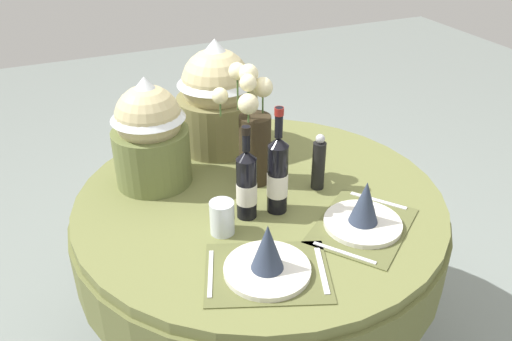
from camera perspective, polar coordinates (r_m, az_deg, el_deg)
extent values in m
cylinder|color=olive|center=(1.81, 0.39, -3.19)|extent=(1.24, 1.24, 0.04)
cylinder|color=#626738|center=(1.88, 0.38, -6.09)|extent=(1.26, 1.26, 0.19)
cylinder|color=black|center=(2.02, 0.36, -11.40)|extent=(0.12, 0.12, 0.65)
cube|color=brown|center=(1.49, 1.20, -10.83)|extent=(0.41, 0.36, 0.00)
cylinder|color=silver|center=(1.48, 1.21, -10.54)|extent=(0.24, 0.24, 0.02)
cone|color=#2D384C|center=(1.43, 1.24, -8.17)|extent=(0.09, 0.09, 0.14)
cube|color=silver|center=(1.48, -4.89, -10.88)|extent=(0.08, 0.18, 0.00)
cube|color=silver|center=(1.50, 7.23, -10.47)|extent=(0.08, 0.18, 0.00)
cube|color=brown|center=(1.69, 11.30, -5.82)|extent=(0.43, 0.41, 0.00)
cylinder|color=silver|center=(1.68, 11.33, -5.54)|extent=(0.24, 0.24, 0.02)
cone|color=#2D384C|center=(1.64, 11.60, -3.32)|extent=(0.09, 0.09, 0.14)
cube|color=silver|center=(1.56, 9.41, -8.68)|extent=(0.12, 0.16, 0.00)
cube|color=silver|center=(1.81, 12.94, -3.16)|extent=(0.13, 0.16, 0.00)
cylinder|color=#332819|center=(1.82, -0.11, 2.30)|extent=(0.11, 0.11, 0.25)
sphere|color=beige|center=(1.71, -0.83, 9.35)|extent=(0.06, 0.06, 0.06)
cylinder|color=#4C7038|center=(1.74, -0.81, 7.19)|extent=(0.01, 0.01, 0.10)
sphere|color=beige|center=(1.74, -0.80, 10.30)|extent=(0.06, 0.06, 0.06)
cylinder|color=#4C7038|center=(1.77, -0.78, 7.89)|extent=(0.01, 0.01, 0.11)
sphere|color=beige|center=(1.75, -3.88, 7.98)|extent=(0.05, 0.05, 0.05)
cylinder|color=#4C7038|center=(1.76, -3.83, 6.64)|extent=(0.01, 0.01, 0.05)
sphere|color=beige|center=(1.76, 0.74, 8.90)|extent=(0.07, 0.07, 0.07)
cylinder|color=#4C7038|center=(1.78, 0.73, 7.18)|extent=(0.01, 0.01, 0.07)
sphere|color=beige|center=(1.77, -2.02, 10.57)|extent=(0.06, 0.06, 0.06)
cylinder|color=#4C7038|center=(1.80, -1.97, 8.23)|extent=(0.01, 0.01, 0.12)
sphere|color=beige|center=(1.70, -0.84, 7.13)|extent=(0.07, 0.07, 0.07)
cylinder|color=#4C7038|center=(1.72, -0.83, 5.79)|extent=(0.01, 0.01, 0.04)
cylinder|color=black|center=(1.64, -1.01, -1.90)|extent=(0.06, 0.06, 0.21)
cylinder|color=silver|center=(1.65, -1.01, -2.39)|extent=(0.07, 0.07, 0.07)
cone|color=black|center=(1.59, -1.05, 1.69)|extent=(0.06, 0.06, 0.03)
cylinder|color=black|center=(1.56, -1.07, 3.42)|extent=(0.02, 0.02, 0.08)
cylinder|color=black|center=(1.55, -1.08, 4.32)|extent=(0.03, 0.03, 0.02)
cylinder|color=black|center=(1.67, 2.32, -0.90)|extent=(0.07, 0.07, 0.23)
cylinder|color=silver|center=(1.68, 2.31, -1.45)|extent=(0.07, 0.07, 0.08)
cone|color=black|center=(1.60, 2.42, 3.12)|extent=(0.07, 0.07, 0.03)
cylinder|color=black|center=(1.57, 2.46, 5.14)|extent=(0.02, 0.02, 0.10)
cylinder|color=maroon|center=(1.56, 2.49, 6.34)|extent=(0.03, 0.03, 0.02)
cylinder|color=silver|center=(1.60, -3.65, -5.04)|extent=(0.07, 0.07, 0.11)
cylinder|color=black|center=(1.81, 6.70, 0.52)|extent=(0.04, 0.04, 0.17)
sphere|color=#B7B7BC|center=(1.76, 6.89, 3.39)|extent=(0.03, 0.03, 0.03)
cylinder|color=olive|center=(1.87, -11.01, 1.52)|extent=(0.26, 0.26, 0.20)
sphere|color=#C6B784|center=(1.80, -11.45, 5.53)|extent=(0.22, 0.22, 0.22)
cone|color=silver|center=(1.77, -11.69, 7.64)|extent=(0.25, 0.25, 0.14)
cylinder|color=olive|center=(2.08, -4.03, 5.27)|extent=(0.31, 0.31, 0.20)
sphere|color=#C6B784|center=(2.02, -4.19, 9.28)|extent=(0.26, 0.26, 0.26)
cone|color=silver|center=(1.99, -4.28, 11.56)|extent=(0.29, 0.29, 0.17)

